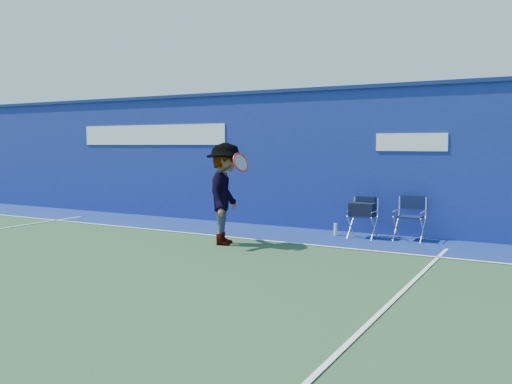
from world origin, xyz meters
The scene contains 8 objects.
ground centered at (0.00, 0.00, 0.00)m, with size 80.00×80.00×0.00m, color #264828.
stadium_wall centered at (0.00, 5.20, 1.55)m, with size 24.00×0.50×3.08m.
out_of_bounds_strip centered at (0.00, 4.10, 0.00)m, with size 24.00×1.80×0.01m, color navy.
court_lines centered at (0.00, 0.60, 0.01)m, with size 24.00×12.00×0.01m.
directors_chair_left centered at (2.82, 4.42, 0.35)m, with size 0.48×0.45×0.82m.
directors_chair_right centered at (3.70, 4.58, 0.27)m, with size 0.51×0.46×0.86m.
water_bottle centered at (2.25, 4.44, 0.13)m, with size 0.07×0.07×0.25m, color silver.
tennis_player centered at (0.79, 2.55, 0.94)m, with size 1.07×1.38×1.89m.
Camera 1 is at (6.11, -5.90, 1.85)m, focal length 38.00 mm.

